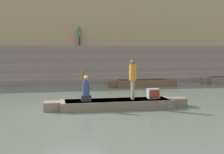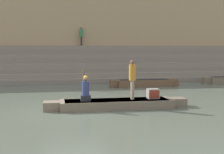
{
  "view_description": "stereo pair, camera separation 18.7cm",
  "coord_description": "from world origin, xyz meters",
  "views": [
    {
      "loc": [
        -0.88,
        -13.11,
        2.67
      ],
      "look_at": [
        1.88,
        1.43,
        1.29
      ],
      "focal_mm": 50.0,
      "sensor_mm": 36.0,
      "label": 1
    },
    {
      "loc": [
        -0.69,
        -13.15,
        2.67
      ],
      "look_at": [
        1.88,
        1.43,
        1.29
      ],
      "focal_mm": 50.0,
      "sensor_mm": 36.0,
      "label": 2
    }
  ],
  "objects": [
    {
      "name": "ground_plane",
      "position": [
        0.0,
        0.0,
        0.0
      ],
      "size": [
        120.0,
        120.0,
        0.0
      ],
      "primitive_type": "plane",
      "color": "#566051"
    },
    {
      "name": "ghat_steps",
      "position": [
        0.0,
        12.97,
        1.02
      ],
      "size": [
        36.0,
        4.86,
        2.88
      ],
      "color": "gray",
      "rests_on": "ground"
    },
    {
      "name": "back_wall",
      "position": [
        0.0,
        15.29,
        4.33
      ],
      "size": [
        34.2,
        1.28,
        8.73
      ],
      "color": "tan",
      "rests_on": "ground"
    },
    {
      "name": "rowboat_main",
      "position": [
        1.88,
        0.23,
        0.21
      ],
      "size": [
        6.37,
        1.36,
        0.39
      ],
      "rotation": [
        0.0,
        0.0,
        0.02
      ],
      "color": "#756651",
      "rests_on": "ground"
    },
    {
      "name": "person_standing",
      "position": [
        2.59,
        0.23,
        1.41
      ],
      "size": [
        0.31,
        0.31,
        1.76
      ],
      "rotation": [
        0.0,
        0.0,
        0.08
      ],
      "color": "gray",
      "rests_on": "rowboat_main"
    },
    {
      "name": "person_rowing",
      "position": [
        0.5,
        0.15,
        0.85
      ],
      "size": [
        0.43,
        0.34,
        1.11
      ],
      "rotation": [
        0.0,
        0.0,
        0.22
      ],
      "color": "#28282D",
      "rests_on": "rowboat_main"
    },
    {
      "name": "tv_set",
      "position": [
        3.57,
        0.28,
        0.61
      ],
      "size": [
        0.51,
        0.42,
        0.44
      ],
      "rotation": [
        0.0,
        0.0,
        -0.1
      ],
      "color": "#9E998E",
      "rests_on": "rowboat_main"
    },
    {
      "name": "moored_boat_shore",
      "position": [
        5.23,
        7.56,
        0.26
      ],
      "size": [
        4.81,
        1.0,
        0.49
      ],
      "rotation": [
        0.0,
        0.0,
        -0.1
      ],
      "color": "brown",
      "rests_on": "ground"
    },
    {
      "name": "mooring_post",
      "position": [
        0.95,
        6.53,
        0.62
      ],
      "size": [
        0.19,
        0.19,
        1.24
      ],
      "primitive_type": "cylinder",
      "color": "brown",
      "rests_on": "ground"
    },
    {
      "name": "person_on_steps",
      "position": [
        1.44,
        14.39,
        3.82
      ],
      "size": [
        0.29,
        0.29,
        1.62
      ],
      "rotation": [
        0.0,
        0.0,
        5.47
      ],
      "color": "#28282D",
      "rests_on": "ghat_steps"
    }
  ]
}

